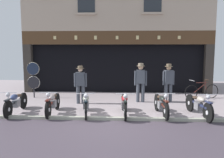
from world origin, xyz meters
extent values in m
cube|color=gray|center=(0.00, 5.00, -0.04)|extent=(22.12, 10.00, 0.08)
cube|color=#A7A896|center=(0.00, 0.08, 0.01)|extent=(22.12, 0.16, 0.18)
cube|color=black|center=(0.00, 7.30, 1.30)|extent=(9.31, 4.00, 2.60)
cube|color=#332D28|center=(-4.84, 5.18, 1.30)|extent=(0.44, 0.36, 2.60)
cube|color=#332D28|center=(4.84, 5.18, 1.30)|extent=(0.44, 0.36, 2.60)
cube|color=#23282D|center=(0.00, 5.55, 1.43)|extent=(8.90, 0.03, 2.18)
cube|color=#4B321D|center=(0.00, 5.12, 2.95)|extent=(10.12, 0.24, 0.70)
cube|color=#DBC684|center=(-3.27, 4.99, 2.95)|extent=(0.14, 0.03, 0.17)
cube|color=#DBC684|center=(-2.15, 4.99, 2.95)|extent=(0.14, 0.03, 0.22)
cube|color=#DBC684|center=(-1.11, 4.99, 2.95)|extent=(0.14, 0.03, 0.20)
cube|color=#DBC684|center=(0.02, 4.99, 2.95)|extent=(0.14, 0.03, 0.17)
cube|color=#DBC684|center=(1.08, 4.99, 2.95)|extent=(0.14, 0.03, 0.20)
cube|color=#DBC684|center=(2.19, 4.99, 2.95)|extent=(0.14, 0.03, 0.18)
cube|color=#DBC684|center=(3.22, 4.99, 2.95)|extent=(0.14, 0.03, 0.17)
cube|color=tan|center=(0.00, 5.20, 4.87)|extent=(10.12, 0.40, 3.15)
cube|color=#23282D|center=(-1.57, 4.99, 4.87)|extent=(0.90, 0.02, 1.30)
cube|color=tan|center=(-1.57, 4.95, 4.17)|extent=(1.10, 0.12, 0.10)
cube|color=tan|center=(1.83, 4.95, 4.17)|extent=(1.10, 0.12, 0.10)
cylinder|color=black|center=(-3.55, 0.08, 0.32)|extent=(0.10, 0.63, 0.63)
cylinder|color=silver|center=(-3.55, 0.08, 0.32)|extent=(0.11, 0.14, 0.14)
cylinder|color=black|center=(-3.61, 1.51, 0.32)|extent=(0.11, 0.63, 0.63)
cylinder|color=silver|center=(-3.61, 1.51, 0.32)|extent=(0.12, 0.14, 0.14)
cube|color=black|center=(-3.58, 0.79, 0.44)|extent=(0.13, 1.32, 0.07)
cube|color=slate|center=(-3.58, 0.79, 0.37)|extent=(0.21, 0.33, 0.26)
ellipsoid|color=navy|center=(-3.57, 0.62, 0.64)|extent=(0.24, 0.47, 0.20)
ellipsoid|color=#38281E|center=(-3.59, 1.05, 0.62)|extent=(0.21, 0.31, 0.10)
cube|color=black|center=(-3.55, 0.08, 0.65)|extent=(0.12, 0.36, 0.04)
sphere|color=silver|center=(-3.55, 0.14, 0.82)|extent=(0.15, 0.15, 0.15)
cylinder|color=silver|center=(-3.55, 0.14, 0.90)|extent=(0.62, 0.05, 0.02)
cylinder|color=silver|center=(-3.55, 0.12, 0.61)|extent=(0.05, 0.26, 0.61)
cylinder|color=black|center=(-2.16, 0.10, 0.32)|extent=(0.10, 0.64, 0.64)
cylinder|color=silver|center=(-2.16, 0.10, 0.32)|extent=(0.11, 0.14, 0.14)
cylinder|color=black|center=(-2.23, 1.44, 0.32)|extent=(0.11, 0.64, 0.64)
cylinder|color=silver|center=(-2.23, 1.44, 0.32)|extent=(0.12, 0.15, 0.14)
cube|color=#511D17|center=(-2.19, 0.77, 0.44)|extent=(0.13, 1.24, 0.07)
cube|color=slate|center=(-2.19, 0.77, 0.37)|extent=(0.22, 0.33, 0.26)
ellipsoid|color=gray|center=(-2.19, 0.61, 0.64)|extent=(0.24, 0.47, 0.20)
ellipsoid|color=#38281E|center=(-2.21, 1.01, 0.62)|extent=(0.21, 0.31, 0.10)
cube|color=#511D17|center=(-2.16, 0.10, 0.66)|extent=(0.12, 0.36, 0.04)
sphere|color=silver|center=(-2.16, 0.16, 0.82)|extent=(0.15, 0.15, 0.15)
cylinder|color=silver|center=(-2.16, 0.16, 0.90)|extent=(0.62, 0.05, 0.02)
cylinder|color=silver|center=(-2.16, 0.14, 0.61)|extent=(0.05, 0.29, 0.60)
cylinder|color=black|center=(-0.86, 0.07, 0.31)|extent=(0.17, 0.62, 0.62)
cylinder|color=silver|center=(-0.86, 0.07, 0.31)|extent=(0.12, 0.15, 0.14)
cylinder|color=black|center=(-1.07, 1.36, 0.31)|extent=(0.18, 0.62, 0.62)
cylinder|color=silver|center=(-1.07, 1.36, 0.31)|extent=(0.13, 0.15, 0.14)
cube|color=black|center=(-0.97, 0.72, 0.43)|extent=(0.26, 1.21, 0.07)
cube|color=slate|center=(-0.97, 0.72, 0.36)|extent=(0.25, 0.35, 0.26)
ellipsoid|color=gray|center=(-0.94, 0.56, 0.63)|extent=(0.29, 0.49, 0.20)
ellipsoid|color=#38281E|center=(-1.00, 0.95, 0.61)|extent=(0.24, 0.33, 0.10)
cube|color=black|center=(-0.86, 0.07, 0.64)|extent=(0.15, 0.37, 0.04)
sphere|color=silver|center=(-0.87, 0.13, 0.81)|extent=(0.15, 0.15, 0.15)
cylinder|color=silver|center=(-0.87, 0.13, 0.89)|extent=(0.62, 0.12, 0.02)
cylinder|color=silver|center=(-0.87, 0.11, 0.60)|extent=(0.08, 0.29, 0.60)
cylinder|color=black|center=(0.46, 0.03, 0.31)|extent=(0.10, 0.63, 0.63)
cylinder|color=silver|center=(0.46, 0.03, 0.31)|extent=(0.11, 0.14, 0.14)
cylinder|color=black|center=(0.38, 1.42, 0.31)|extent=(0.11, 0.63, 0.63)
cylinder|color=silver|center=(0.38, 1.42, 0.31)|extent=(0.12, 0.14, 0.14)
cube|color=black|center=(0.42, 0.73, 0.43)|extent=(0.14, 1.28, 0.07)
cube|color=slate|center=(0.42, 0.73, 0.36)|extent=(0.22, 0.33, 0.26)
ellipsoid|color=maroon|center=(0.43, 0.56, 0.63)|extent=(0.24, 0.47, 0.20)
ellipsoid|color=#38281E|center=(0.40, 0.98, 0.61)|extent=(0.22, 0.31, 0.10)
cube|color=black|center=(0.46, 0.03, 0.65)|extent=(0.12, 0.36, 0.04)
sphere|color=silver|center=(0.45, 0.09, 0.81)|extent=(0.15, 0.15, 0.15)
cylinder|color=silver|center=(0.45, 0.09, 0.89)|extent=(0.62, 0.06, 0.02)
cylinder|color=silver|center=(0.45, 0.07, 0.60)|extent=(0.05, 0.24, 0.62)
cylinder|color=black|center=(1.80, 0.10, 0.32)|extent=(0.13, 0.65, 0.64)
cylinder|color=silver|center=(1.80, 0.10, 0.32)|extent=(0.11, 0.15, 0.14)
cylinder|color=black|center=(1.68, 1.42, 0.32)|extent=(0.14, 0.65, 0.64)
cylinder|color=silver|center=(1.68, 1.42, 0.32)|extent=(0.12, 0.15, 0.14)
cube|color=#4F2118|center=(1.74, 0.76, 0.44)|extent=(0.18, 1.22, 0.07)
cube|color=slate|center=(1.74, 0.76, 0.37)|extent=(0.23, 0.34, 0.26)
ellipsoid|color=black|center=(1.75, 0.60, 0.64)|extent=(0.26, 0.48, 0.20)
ellipsoid|color=#38281E|center=(1.72, 1.00, 0.62)|extent=(0.23, 0.32, 0.10)
cube|color=#4F2118|center=(1.80, 0.10, 0.66)|extent=(0.13, 0.37, 0.04)
sphere|color=silver|center=(1.79, 0.16, 0.82)|extent=(0.15, 0.15, 0.15)
cylinder|color=silver|center=(1.79, 0.16, 0.90)|extent=(0.62, 0.08, 0.02)
cylinder|color=silver|center=(1.80, 0.14, 0.61)|extent=(0.06, 0.28, 0.61)
cylinder|color=black|center=(3.13, -0.02, 0.32)|extent=(0.16, 0.65, 0.65)
cylinder|color=silver|center=(3.13, -0.02, 0.32)|extent=(0.12, 0.16, 0.14)
cylinder|color=black|center=(2.92, 1.40, 0.32)|extent=(0.17, 0.65, 0.65)
cylinder|color=silver|center=(2.92, 1.40, 0.32)|extent=(0.13, 0.16, 0.14)
cube|color=#232A4A|center=(3.03, 0.69, 0.44)|extent=(0.26, 1.31, 0.07)
cube|color=slate|center=(3.03, 0.69, 0.37)|extent=(0.24, 0.35, 0.26)
ellipsoid|color=#A4998F|center=(3.05, 0.52, 0.64)|extent=(0.28, 0.49, 0.20)
ellipsoid|color=#38281E|center=(2.99, 0.94, 0.62)|extent=(0.24, 0.33, 0.10)
cube|color=#232A4A|center=(3.13, -0.02, 0.67)|extent=(0.15, 0.37, 0.04)
sphere|color=silver|center=(3.12, 0.04, 0.82)|extent=(0.15, 0.15, 0.15)
cylinder|color=silver|center=(3.12, 0.04, 0.90)|extent=(0.62, 0.11, 0.02)
cylinder|color=silver|center=(3.12, 0.02, 0.61)|extent=(0.07, 0.28, 0.61)
cylinder|color=#3D424C|center=(-1.37, 2.48, 0.40)|extent=(0.15, 0.15, 0.80)
cylinder|color=#3D424C|center=(-1.59, 2.47, 0.40)|extent=(0.15, 0.15, 0.80)
cube|color=#3D424C|center=(-1.48, 2.47, 1.08)|extent=(0.39, 0.23, 0.59)
cube|color=white|center=(-1.48, 2.59, 1.15)|extent=(0.14, 0.02, 0.33)
cube|color=navy|center=(-1.49, 2.60, 1.13)|extent=(0.05, 0.01, 0.31)
cylinder|color=#3D424C|center=(-1.25, 2.48, 1.04)|extent=(0.09, 0.09, 0.59)
cylinder|color=#3D424C|center=(-1.72, 2.47, 1.04)|extent=(0.09, 0.09, 0.59)
sphere|color=beige|center=(-1.48, 2.47, 1.48)|extent=(0.20, 0.20, 0.20)
cylinder|color=brown|center=(-1.48, 2.47, 1.53)|extent=(0.34, 0.34, 0.01)
cylinder|color=brown|center=(-1.48, 2.47, 1.59)|extent=(0.21, 0.21, 0.11)
cylinder|color=#3D424C|center=(1.24, 2.90, 0.43)|extent=(0.15, 0.15, 0.86)
cylinder|color=#3D424C|center=(1.03, 2.92, 0.43)|extent=(0.15, 0.15, 0.86)
cube|color=#3D424C|center=(1.14, 2.91, 1.14)|extent=(0.40, 0.25, 0.60)
cube|color=silver|center=(1.14, 3.02, 1.21)|extent=(0.14, 0.03, 0.34)
cube|color=brown|center=(1.15, 3.04, 1.20)|extent=(0.05, 0.02, 0.31)
cylinder|color=#3D424C|center=(1.37, 2.89, 1.08)|extent=(0.09, 0.09, 0.65)
cylinder|color=#3D424C|center=(0.90, 2.93, 1.08)|extent=(0.09, 0.09, 0.65)
sphere|color=tan|center=(1.14, 2.91, 1.56)|extent=(0.22, 0.22, 0.22)
cylinder|color=#7F705B|center=(1.14, 2.91, 1.62)|extent=(0.37, 0.37, 0.01)
cylinder|color=#7F705B|center=(1.14, 2.91, 1.68)|extent=(0.23, 0.23, 0.12)
cylinder|color=#3D424C|center=(2.50, 3.08, 0.41)|extent=(0.15, 0.15, 0.82)
cylinder|color=#3D424C|center=(2.28, 3.03, 0.41)|extent=(0.15, 0.15, 0.82)
cube|color=#3D424C|center=(2.39, 3.06, 1.11)|extent=(0.42, 0.30, 0.62)
cube|color=white|center=(2.36, 3.17, 1.19)|extent=(0.14, 0.05, 0.35)
cube|color=maroon|center=(2.36, 3.18, 1.17)|extent=(0.05, 0.02, 0.32)
cylinder|color=#3D424C|center=(2.62, 3.11, 1.07)|extent=(0.09, 0.09, 0.62)
cylinder|color=#3D424C|center=(2.16, 3.00, 1.07)|extent=(0.09, 0.09, 0.62)
sphere|color=tan|center=(2.39, 3.06, 1.53)|extent=(0.21, 0.21, 0.21)
cylinder|color=brown|center=(2.39, 3.06, 1.59)|extent=(0.35, 0.35, 0.01)
cylinder|color=brown|center=(2.39, 3.06, 1.65)|extent=(0.22, 0.22, 0.11)
cylinder|color=#232328|center=(-3.99, 3.63, 0.85)|extent=(0.06, 0.06, 1.71)
cylinder|color=#192338|center=(-3.99, 3.61, 1.42)|extent=(0.59, 0.03, 0.59)
torus|color=beige|center=(-3.99, 3.62, 1.42)|extent=(0.62, 0.04, 0.62)
cylinder|color=black|center=(-3.99, 3.61, 0.75)|extent=(0.59, 0.03, 0.59)
torus|color=silver|center=(-3.99, 3.62, 0.75)|extent=(0.62, 0.04, 0.62)
cube|color=silver|center=(1.35, 5.40, 1.88)|extent=(0.68, 0.02, 1.11)
cube|color=#232328|center=(1.35, 5.39, 2.34)|extent=(0.68, 0.01, 0.20)
cube|color=silver|center=(2.47, 5.40, 1.91)|extent=(0.77, 0.02, 1.03)
cube|color=#232328|center=(2.47, 5.39, 2.33)|extent=(0.77, 0.01, 0.20)
torus|color=black|center=(3.60, 3.74, 0.32)|extent=(0.67, 0.21, 0.68)
torus|color=black|center=(4.66, 4.02, 0.32)|extent=(0.67, 0.21, 0.68)
cylinder|color=#4C1E19|center=(4.03, 3.85, 0.50)|extent=(0.63, 0.19, 0.48)
cylinder|color=#4C1E19|center=(4.13, 3.88, 0.76)|extent=(0.59, 0.18, 0.03)
cylinder|color=#4C1E19|center=(4.33, 3.93, 0.62)|extent=(0.13, 0.06, 0.52)
ellipsoid|color=#332319|center=(4.37, 3.94, 0.88)|extent=(0.26, 0.18, 0.06)
cylinder|color=silver|center=(3.60, 3.74, 0.88)|extent=(0.15, 0.49, 0.02)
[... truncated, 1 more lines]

